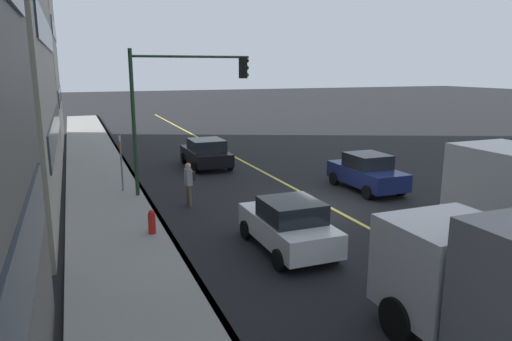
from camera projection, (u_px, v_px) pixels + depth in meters
ground at (324, 204)px, 18.76m from camera, size 200.00×200.00×0.00m
sidewalk_slab at (116, 227)px, 15.85m from camera, size 80.00×3.22×0.15m
curb_edge at (161, 222)px, 16.40m from camera, size 80.00×0.16×0.15m
lane_stripe_center at (324, 204)px, 18.76m from camera, size 80.00×0.16×0.01m
car_navy at (367, 172)px, 20.79m from camera, size 4.06×1.89×1.65m
car_black at (206, 153)px, 25.73m from camera, size 4.29×2.09×1.56m
car_white at (288, 225)px, 13.88m from camera, size 3.92×1.91×1.60m
pedestrian_with_backpack at (189, 181)px, 18.31m from camera, size 0.42×0.37×1.74m
traffic_light_mast at (179, 96)px, 19.37m from camera, size 0.28×5.09×6.12m
street_sign_post at (121, 159)px, 19.94m from camera, size 0.60×0.08×2.64m
fire_hydrant at (152, 224)px, 14.95m from camera, size 0.24×0.24×0.94m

